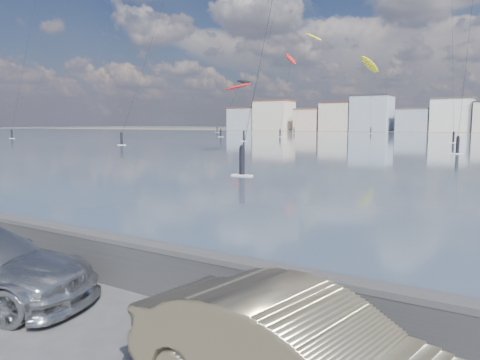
% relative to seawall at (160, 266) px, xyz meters
% --- Properties ---
extents(ground, '(700.00, 700.00, 0.00)m').
position_rel_seawall_xyz_m(ground, '(0.00, -2.70, -0.58)').
color(ground, '#333335').
rests_on(ground, ground).
extents(seawall, '(400.00, 0.36, 1.08)m').
position_rel_seawall_xyz_m(seawall, '(0.00, 0.00, 0.00)').
color(seawall, '#28282B').
rests_on(seawall, ground).
extents(car_champagne, '(4.54, 2.15, 1.44)m').
position_rel_seawall_xyz_m(car_champagne, '(3.92, -2.05, 0.14)').
color(car_champagne, tan).
rests_on(car_champagne, ground).
extents(kitesurfer_5, '(6.57, 10.62, 25.89)m').
position_rel_seawall_xyz_m(kitesurfer_5, '(-42.79, 150.50, 21.79)').
color(kitesurfer_5, yellow).
rests_on(kitesurfer_5, ground).
extents(kitesurfer_8, '(10.44, 19.29, 20.37)m').
position_rel_seawall_xyz_m(kitesurfer_8, '(-89.65, 146.54, 18.09)').
color(kitesurfer_8, black).
rests_on(kitesurfer_8, ground).
extents(kitesurfer_9, '(7.90, 13.60, 14.01)m').
position_rel_seawall_xyz_m(kitesurfer_9, '(-61.03, 97.63, 11.91)').
color(kitesurfer_9, red).
rests_on(kitesurfer_9, ground).
extents(kitesurfer_10, '(7.60, 13.20, 34.41)m').
position_rel_seawall_xyz_m(kitesurfer_10, '(-60.68, 144.25, 31.09)').
color(kitesurfer_10, yellow).
rests_on(kitesurfer_10, ground).
extents(kitesurfer_13, '(6.61, 14.32, 22.20)m').
position_rel_seawall_xyz_m(kitesurfer_13, '(-49.05, 104.17, 18.76)').
color(kitesurfer_13, red).
rests_on(kitesurfer_13, ground).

